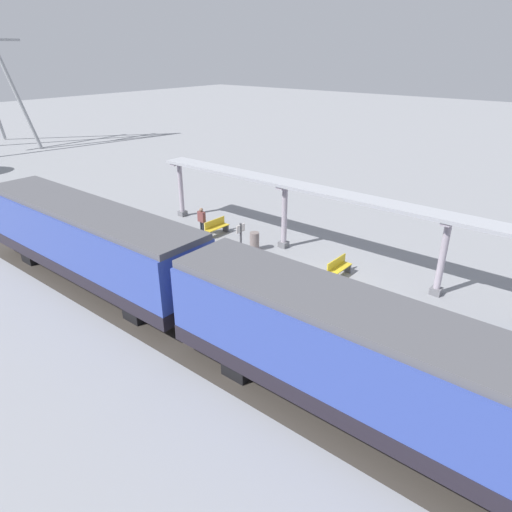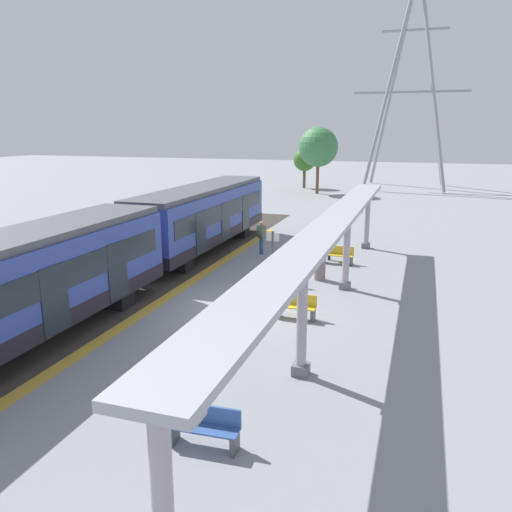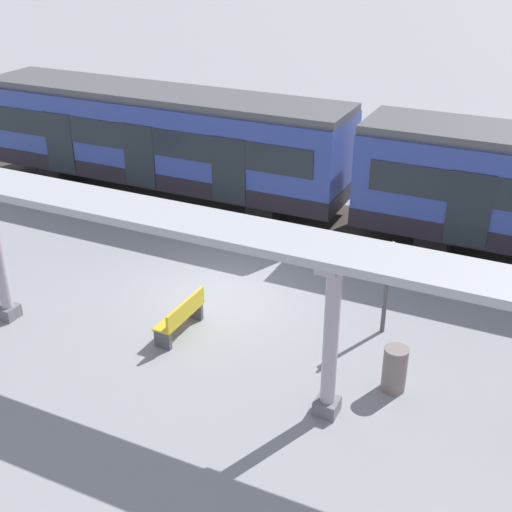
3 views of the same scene
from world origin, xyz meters
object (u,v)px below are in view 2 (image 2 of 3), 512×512
object	(u,v)px
canopy_pillar_second	(302,316)
platform_info_sign	(273,251)
train_far_carriage	(203,217)
trash_bin	(320,269)
passenger_waiting_near_edge	(261,234)
bench_far_end	(295,306)
train_near_carriage	(18,290)
canopy_pillar_fourth	(367,218)
passenger_by_the_benches	(330,241)
bench_near_end	(205,426)
bench_mid_platform	(338,255)
canopy_pillar_third	(347,249)

from	to	relation	value
canopy_pillar_second	platform_info_sign	distance (m)	8.66
train_far_carriage	trash_bin	bearing A→B (deg)	-25.80
canopy_pillar_second	passenger_waiting_near_edge	size ratio (longest dim) A/B	1.87
canopy_pillar_second	bench_far_end	size ratio (longest dim) A/B	2.21
train_near_carriage	canopy_pillar_fourth	xyz separation A→B (m)	(8.31, 16.55, -0.14)
canopy_pillar_second	canopy_pillar_fourth	xyz separation A→B (m)	(0.00, 15.57, 0.00)
canopy_pillar_fourth	trash_bin	xyz separation A→B (m)	(-1.24, -6.75, -1.21)
train_near_carriage	platform_info_sign	size ratio (longest dim) A/B	5.75
platform_info_sign	passenger_by_the_benches	world-z (taller)	platform_info_sign
canopy_pillar_second	bench_near_end	bearing A→B (deg)	-107.68
train_far_carriage	passenger_by_the_benches	size ratio (longest dim) A/B	8.08
bench_far_end	train_near_carriage	bearing A→B (deg)	-145.03
train_near_carriage	bench_far_end	world-z (taller)	train_near_carriage
train_far_carriage	bench_mid_platform	world-z (taller)	train_far_carriage
bench_far_end	passenger_by_the_benches	world-z (taller)	passenger_by_the_benches
bench_mid_platform	train_far_carriage	bearing A→B (deg)	176.57
bench_mid_platform	trash_bin	distance (m)	2.99
train_far_carriage	canopy_pillar_second	distance (m)	14.80
train_near_carriage	bench_near_end	xyz separation A→B (m)	(7.14, -2.69, -1.39)
trash_bin	passenger_by_the_benches	distance (m)	3.59
canopy_pillar_fourth	bench_near_end	world-z (taller)	canopy_pillar_fourth
platform_info_sign	passenger_waiting_near_edge	distance (m)	4.78
platform_info_sign	passenger_waiting_near_edge	xyz separation A→B (m)	(-1.91, 4.38, -0.22)
bench_mid_platform	trash_bin	bearing A→B (deg)	-95.78
passenger_by_the_benches	bench_near_end	bearing A→B (deg)	-88.95
train_far_carriage	bench_near_end	distance (m)	17.50
canopy_pillar_third	canopy_pillar_fourth	xyz separation A→B (m)	(0.00, 7.69, 0.00)
canopy_pillar_third	bench_far_end	size ratio (longest dim) A/B	2.21
train_far_carriage	passenger_waiting_near_edge	xyz separation A→B (m)	(3.23, 0.20, -0.72)
train_far_carriage	canopy_pillar_second	world-z (taller)	train_far_carriage
canopy_pillar_second	passenger_by_the_benches	size ratio (longest dim) A/B	2.13
bench_far_end	trash_bin	distance (m)	4.81
canopy_pillar_second	bench_mid_platform	bearing A→B (deg)	94.55
canopy_pillar_third	trash_bin	world-z (taller)	canopy_pillar_third
platform_info_sign	bench_far_end	bearing A→B (deg)	-63.63
bench_far_end	passenger_waiting_near_edge	bearing A→B (deg)	114.90
canopy_pillar_fourth	trash_bin	size ratio (longest dim) A/B	3.48
canopy_pillar_fourth	platform_info_sign	distance (m)	8.17
canopy_pillar_second	platform_info_sign	bearing A→B (deg)	111.52
train_far_carriage	bench_near_end	size ratio (longest dim) A/B	8.32
canopy_pillar_second	bench_far_end	distance (m)	4.36
bench_mid_platform	passenger_waiting_near_edge	xyz separation A→B (m)	(-4.14, 0.64, 0.67)
canopy_pillar_third	trash_bin	bearing A→B (deg)	142.88
bench_mid_platform	passenger_by_the_benches	world-z (taller)	passenger_by_the_benches
canopy_pillar_second	canopy_pillar_fourth	distance (m)	15.57
passenger_by_the_benches	bench_far_end	bearing A→B (deg)	-87.99
platform_info_sign	trash_bin	bearing A→B (deg)	21.59
train_near_carriage	canopy_pillar_second	size ratio (longest dim) A/B	3.80
canopy_pillar_third	canopy_pillar_fourth	size ratio (longest dim) A/B	1.00
train_far_carriage	canopy_pillar_third	size ratio (longest dim) A/B	3.80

